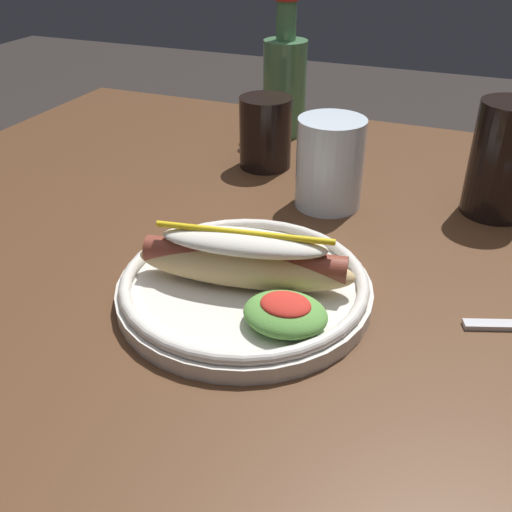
% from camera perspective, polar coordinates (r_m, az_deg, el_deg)
% --- Properties ---
extents(dining_table, '(1.30, 0.93, 0.74)m').
position_cam_1_polar(dining_table, '(0.71, 8.47, -6.32)').
color(dining_table, '#51331E').
rests_on(dining_table, ground_plane).
extents(hot_dog_plate, '(0.25, 0.25, 0.08)m').
position_cam_1_polar(hot_dog_plate, '(0.56, -0.95, -2.37)').
color(hot_dog_plate, silver).
rests_on(hot_dog_plate, dining_table).
extents(soda_cup, '(0.07, 0.07, 0.10)m').
position_cam_1_polar(soda_cup, '(0.85, 0.93, 12.02)').
color(soda_cup, black).
rests_on(soda_cup, dining_table).
extents(water_cup, '(0.08, 0.08, 0.11)m').
position_cam_1_polar(water_cup, '(0.73, 7.25, 9.02)').
color(water_cup, silver).
rests_on(water_cup, dining_table).
extents(extra_cup, '(0.08, 0.08, 0.14)m').
position_cam_1_polar(extra_cup, '(0.76, 23.16, 8.67)').
color(extra_cup, black).
rests_on(extra_cup, dining_table).
extents(glass_bottle, '(0.07, 0.07, 0.22)m').
position_cam_1_polar(glass_bottle, '(0.98, 2.84, 16.69)').
color(glass_bottle, '#4C7F51').
rests_on(glass_bottle, dining_table).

